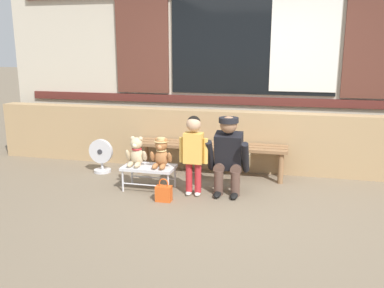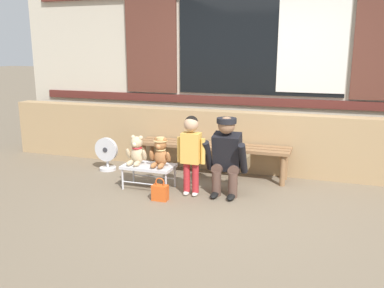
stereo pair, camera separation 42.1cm
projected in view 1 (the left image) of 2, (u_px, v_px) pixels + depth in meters
name	position (u px, v px, depth m)	size (l,w,h in m)	color
ground_plane	(230.00, 205.00, 4.56)	(60.00, 60.00, 0.00)	#756651
brick_low_wall	(246.00, 141.00, 5.81)	(7.74, 0.25, 0.85)	tan
shop_facade	(253.00, 43.00, 5.99)	(7.90, 0.26, 3.58)	beige
wooden_bench_long	(209.00, 149.00, 5.59)	(2.10, 0.40, 0.44)	#8E6642
small_display_bench	(149.00, 169.00, 5.03)	(0.64, 0.36, 0.30)	silver
teddy_bear_plain	(136.00, 152.00, 5.02)	(0.28, 0.26, 0.36)	#CCB289
teddy_bear_with_hat	(161.00, 153.00, 4.95)	(0.28, 0.27, 0.36)	#A86B3D
child_standing	(194.00, 147.00, 4.76)	(0.35, 0.18, 0.96)	#B7282D
adult_crouching	(229.00, 155.00, 4.85)	(0.50, 0.49, 0.95)	brown
handbag_on_ground	(164.00, 193.00, 4.67)	(0.18, 0.11, 0.27)	#DB561E
floor_fan	(101.00, 156.00, 5.73)	(0.34, 0.24, 0.48)	silver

